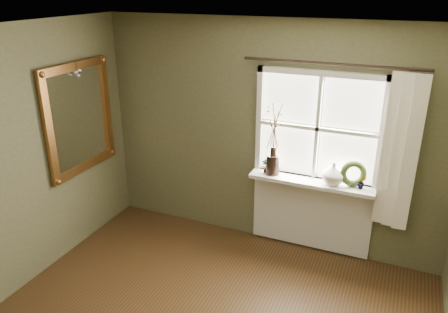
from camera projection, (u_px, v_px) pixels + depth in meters
ceiling at (157, 43)px, 2.52m from camera, size 4.50×4.50×0.00m
wall_back at (270, 136)px, 4.97m from camera, size 4.00×0.10×2.60m
window_frame at (318, 129)px, 4.64m from camera, size 1.36×0.06×1.24m
window_sill at (311, 182)px, 4.76m from camera, size 1.36×0.26×0.04m
window_apron at (311, 213)px, 5.02m from camera, size 1.36×0.04×0.88m
dark_jug at (273, 165)px, 4.87m from camera, size 0.18×0.18×0.22m
cream_vase at (333, 173)px, 4.62m from camera, size 0.29×0.29×0.25m
wreath at (353, 176)px, 4.59m from camera, size 0.31×0.23×0.29m
potted_plant_left at (265, 166)px, 4.92m from camera, size 0.10×0.09×0.16m
potted_plant_right at (362, 182)px, 4.53m from camera, size 0.09×0.07×0.15m
curtain at (400, 153)px, 4.29m from camera, size 0.36×0.12×1.59m
curtain_rod at (332, 64)px, 4.29m from camera, size 1.84×0.03×0.03m
gilt_mirror at (80, 118)px, 4.88m from camera, size 0.10×1.05×1.25m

